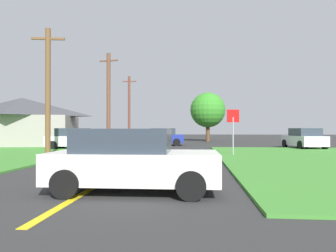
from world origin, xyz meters
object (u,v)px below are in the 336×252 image
object	(u,v)px
car_behind_on_main_road	(132,160)
parked_car_near_building	(75,139)
stop_sign	(233,123)
utility_pole_mid	(109,99)
oak_tree_left	(208,110)
car_on_crossroad	(304,138)
utility_pole_far	(129,108)
barn	(22,122)
car_approaching_junction	(162,137)
utility_pole_near	(48,91)

from	to	relation	value
car_behind_on_main_road	parked_car_near_building	size ratio (longest dim) A/B	0.99
stop_sign	car_behind_on_main_road	distance (m)	11.36
utility_pole_mid	oak_tree_left	distance (m)	14.12
car_on_crossroad	utility_pole_far	size ratio (longest dim) A/B	0.53
barn	car_behind_on_main_road	bearing A→B (deg)	-53.76
car_on_crossroad	oak_tree_left	xyz separation A→B (m)	(-7.06, 12.86, 3.01)
car_on_crossroad	utility_pole_mid	world-z (taller)	utility_pole_mid
stop_sign	car_approaching_junction	distance (m)	11.94
utility_pole_mid	barn	bearing A→B (deg)	-174.40
utility_pole_mid	parked_car_near_building	bearing A→B (deg)	-107.21
parked_car_near_building	oak_tree_left	xyz separation A→B (m)	(10.79, 15.00, 3.01)
stop_sign	oak_tree_left	xyz separation A→B (m)	(-0.70, 19.85, 1.91)
stop_sign	barn	distance (m)	19.85
utility_pole_mid	barn	distance (m)	8.13
stop_sign	oak_tree_left	world-z (taller)	oak_tree_left
stop_sign	utility_pole_mid	xyz separation A→B (m)	(-10.10, 9.33, 2.40)
car_approaching_junction	utility_pole_mid	bearing A→B (deg)	8.95
car_approaching_junction	oak_tree_left	size ratio (longest dim) A/B	0.72
car_approaching_junction	utility_pole_near	bearing A→B (deg)	62.42
utility_pole_mid	barn	world-z (taller)	utility_pole_mid
utility_pole_mid	oak_tree_left	bearing A→B (deg)	48.21
oak_tree_left	barn	xyz separation A→B (m)	(-17.21, -11.29, -1.63)
stop_sign	parked_car_near_building	world-z (taller)	stop_sign
car_behind_on_main_road	utility_pole_near	world-z (taller)	utility_pole_near
utility_pole_far	oak_tree_left	world-z (taller)	utility_pole_far
car_on_crossroad	oak_tree_left	distance (m)	14.98
utility_pole_far	utility_pole_near	bearing A→B (deg)	-89.24
car_on_crossroad	oak_tree_left	size ratio (longest dim) A/B	0.73
car_behind_on_main_road	utility_pole_mid	distance (m)	21.21
car_behind_on_main_road	utility_pole_near	distance (m)	11.17
parked_car_near_building	barn	xyz separation A→B (m)	(-6.42, 3.72, 1.39)
car_approaching_junction	barn	size ratio (longest dim) A/B	0.43
parked_car_near_building	car_on_crossroad	bearing A→B (deg)	0.70
stop_sign	utility_pole_far	distance (m)	23.34
car_on_crossroad	car_approaching_junction	bearing A→B (deg)	65.89
stop_sign	utility_pole_mid	world-z (taller)	utility_pole_mid
stop_sign	car_on_crossroad	bearing A→B (deg)	-145.94
oak_tree_left	barn	distance (m)	20.64
utility_pole_far	barn	xyz separation A→B (m)	(-7.30, -12.09, -2.03)
oak_tree_left	car_behind_on_main_road	bearing A→B (deg)	-95.88
stop_sign	car_on_crossroad	world-z (taller)	stop_sign
car_behind_on_main_road	barn	bearing A→B (deg)	125.64
parked_car_near_building	utility_pole_far	bearing A→B (deg)	80.68
stop_sign	barn	size ratio (longest dim) A/B	0.27
parked_car_near_building	car_behind_on_main_road	bearing A→B (deg)	-69.84
car_on_crossroad	utility_pole_near	size ratio (longest dim) A/B	0.61
car_on_crossroad	parked_car_near_building	size ratio (longest dim) A/B	1.00
car_behind_on_main_road	car_on_crossroad	world-z (taller)	same
car_on_crossroad	barn	distance (m)	24.36
car_on_crossroad	oak_tree_left	bearing A→B (deg)	21.79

